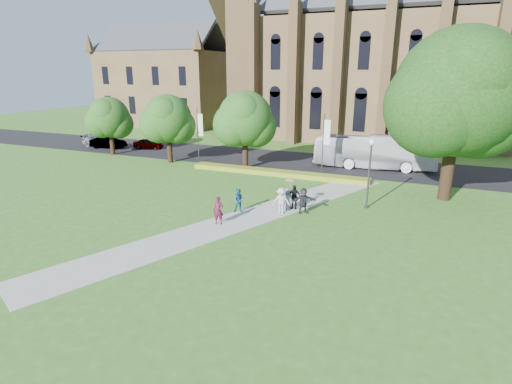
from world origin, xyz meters
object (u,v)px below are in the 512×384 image
at_px(large_tree, 459,93).
at_px(streetlamp, 370,165).
at_px(tour_coach, 374,152).
at_px(car_0, 148,144).
at_px(car_1, 108,142).
at_px(car_2, 101,141).
at_px(pedestrian_0, 218,210).

bearing_deg(large_tree, streetlamp, -140.71).
distance_m(streetlamp, tour_coach, 13.38).
xyz_separation_m(car_0, car_1, (-5.14, -1.68, 0.12)).
bearing_deg(car_2, car_0, -84.69).
height_order(large_tree, car_1, large_tree).
bearing_deg(pedestrian_0, car_1, 127.14).
bearing_deg(car_0, tour_coach, -102.28).
bearing_deg(tour_coach, pedestrian_0, 153.92).
xyz_separation_m(car_0, pedestrian_0, (20.95, -20.45, 0.32)).
bearing_deg(tour_coach, large_tree, -148.49).
bearing_deg(streetlamp, tour_coach, 94.63).
bearing_deg(streetlamp, large_tree, 39.29).
distance_m(streetlamp, car_0, 32.66).
bearing_deg(large_tree, pedestrian_0, -140.63).
relative_size(large_tree, car_0, 3.44).
xyz_separation_m(streetlamp, tour_coach, (-1.07, 13.25, -1.55)).
bearing_deg(large_tree, car_0, 166.12).
distance_m(streetlamp, pedestrian_0, 11.62).
xyz_separation_m(large_tree, pedestrian_0, (-14.30, -11.74, -7.37)).
distance_m(car_0, pedestrian_0, 29.28).
distance_m(large_tree, car_0, 37.12).
xyz_separation_m(tour_coach, car_2, (-35.68, -1.03, -0.97)).
xyz_separation_m(large_tree, tour_coach, (-6.57, 8.75, -6.62)).
distance_m(large_tree, tour_coach, 12.79).
distance_m(tour_coach, pedestrian_0, 21.90).
bearing_deg(car_0, pedestrian_0, -146.65).
bearing_deg(streetlamp, car_2, 161.62).
relative_size(car_0, car_1, 0.82).
xyz_separation_m(car_0, car_2, (-7.00, -1.00, 0.10)).
height_order(car_1, car_2, car_1).
xyz_separation_m(car_1, pedestrian_0, (26.09, -18.76, 0.20)).
bearing_deg(car_1, large_tree, -110.01).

